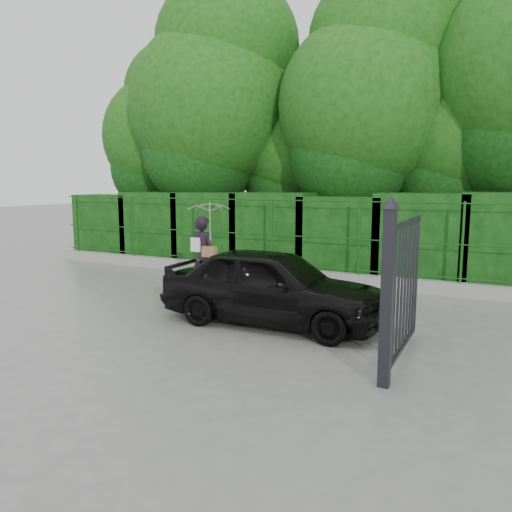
% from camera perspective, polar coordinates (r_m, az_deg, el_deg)
% --- Properties ---
extents(ground, '(80.00, 80.00, 0.00)m').
position_cam_1_polar(ground, '(9.58, -12.02, -6.93)').
color(ground, gray).
extents(kerb, '(14.00, 0.25, 0.30)m').
position_cam_1_polar(kerb, '(13.26, 0.19, -1.79)').
color(kerb, '#9E9E99').
rests_on(kerb, ground).
extents(fence, '(14.13, 0.06, 1.80)m').
position_cam_1_polar(fence, '(13.02, 1.06, 2.69)').
color(fence, '#144A13').
rests_on(fence, kerb).
extents(hedge, '(14.20, 1.20, 2.27)m').
position_cam_1_polar(hedge, '(13.99, 2.31, 2.66)').
color(hedge, black).
rests_on(hedge, ground).
extents(trees, '(17.10, 6.15, 8.08)m').
position_cam_1_polar(trees, '(15.77, 9.57, 16.04)').
color(trees, black).
rests_on(trees, ground).
extents(gate, '(0.22, 2.33, 2.36)m').
position_cam_1_polar(gate, '(6.70, 15.63, -3.28)').
color(gate, black).
rests_on(gate, ground).
extents(woman, '(0.99, 1.00, 2.08)m').
position_cam_1_polar(woman, '(11.21, -5.60, 2.55)').
color(woman, black).
rests_on(woman, ground).
extents(car, '(4.03, 1.63, 1.37)m').
position_cam_1_polar(car, '(8.86, 1.87, -3.43)').
color(car, black).
rests_on(car, ground).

